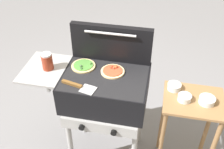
% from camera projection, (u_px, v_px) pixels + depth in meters
% --- Properties ---
extents(grill, '(0.96, 0.53, 0.90)m').
position_uv_depth(grill, '(104.00, 91.00, 2.08)').
color(grill, black).
rests_on(grill, ground_plane).
extents(grill_lid_open, '(0.63, 0.08, 0.30)m').
position_uv_depth(grill_lid_open, '(111.00, 43.00, 2.07)').
color(grill_lid_open, black).
rests_on(grill_lid_open, grill).
extents(pizza_pepperoni, '(0.18, 0.18, 0.04)m').
position_uv_depth(pizza_pepperoni, '(113.00, 71.00, 2.03)').
color(pizza_pepperoni, beige).
rests_on(pizza_pepperoni, grill).
extents(pizza_veggie, '(0.19, 0.19, 0.03)m').
position_uv_depth(pizza_veggie, '(83.00, 66.00, 2.08)').
color(pizza_veggie, '#E0C17F').
rests_on(pizza_veggie, grill).
extents(sauce_jar, '(0.08, 0.08, 0.13)m').
position_uv_depth(sauce_jar, '(47.00, 61.00, 2.03)').
color(sauce_jar, maroon).
rests_on(sauce_jar, grill).
extents(spatula, '(0.27, 0.11, 0.02)m').
position_uv_depth(spatula, '(79.00, 86.00, 1.89)').
color(spatula, '#B7BABF').
rests_on(spatula, grill).
extents(prep_table, '(0.44, 0.36, 0.79)m').
position_uv_depth(prep_table, '(189.00, 121.00, 2.10)').
color(prep_table, olive).
rests_on(prep_table, ground_plane).
extents(topping_bowl_near, '(0.10, 0.10, 0.04)m').
position_uv_depth(topping_bowl_near, '(184.00, 98.00, 1.94)').
color(topping_bowl_near, silver).
rests_on(topping_bowl_near, prep_table).
extents(topping_bowl_far, '(0.12, 0.12, 0.04)m').
position_uv_depth(topping_bowl_far, '(207.00, 100.00, 1.92)').
color(topping_bowl_far, silver).
rests_on(topping_bowl_far, prep_table).
extents(topping_bowl_middle, '(0.10, 0.10, 0.04)m').
position_uv_depth(topping_bowl_middle, '(174.00, 87.00, 2.04)').
color(topping_bowl_middle, silver).
rests_on(topping_bowl_middle, prep_table).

